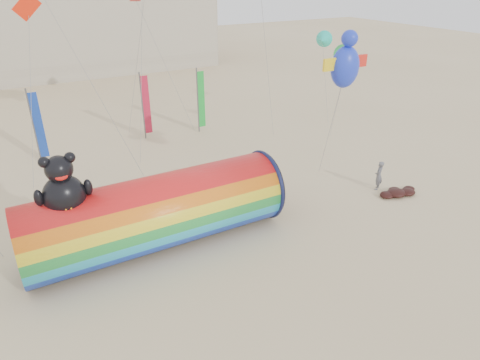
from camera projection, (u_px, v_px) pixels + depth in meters
ground at (246, 236)px, 21.45m from camera, size 160.00×160.00×0.00m
windsock_assembly at (157, 211)px, 20.07m from camera, size 12.16×3.70×5.61m
kite_handler at (379, 176)px, 25.69m from camera, size 0.79×0.73×1.81m
fabric_bundle at (398, 192)px, 25.32m from camera, size 2.62×1.35×0.41m
festival_banners at (133, 110)px, 31.85m from camera, size 12.78×1.18×5.20m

